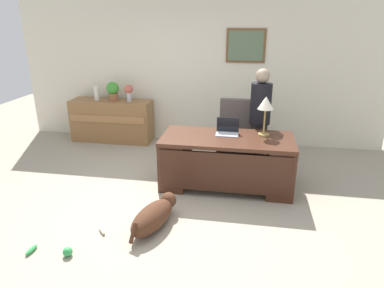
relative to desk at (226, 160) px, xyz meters
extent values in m
plane|color=#9E937F|center=(-0.73, -0.61, -0.41)|extent=(12.00, 12.00, 0.00)
cube|color=beige|center=(-0.73, 1.99, 0.94)|extent=(7.00, 0.12, 2.70)
cube|color=brown|center=(0.16, 1.92, 1.45)|extent=(0.70, 0.03, 0.60)
cube|color=#586E51|center=(0.16, 1.90, 1.45)|extent=(0.62, 0.01, 0.52)
cube|color=#422316|center=(0.00, 0.03, 0.32)|extent=(1.85, 0.85, 0.05)
cube|color=#422316|center=(-0.75, 0.03, -0.06)|extent=(0.36, 0.79, 0.71)
cube|color=#422316|center=(0.75, 0.03, -0.06)|extent=(0.36, 0.79, 0.71)
cube|color=#381E13|center=(0.00, -0.37, -0.02)|extent=(1.75, 0.04, 0.57)
cube|color=olive|center=(-2.39, 1.64, 0.00)|extent=(1.58, 0.48, 0.82)
cube|color=#A16F40|center=(-2.39, 1.39, 0.10)|extent=(1.48, 0.02, 0.14)
cube|color=#564C47|center=(0.10, 0.79, -0.04)|extent=(0.60, 0.58, 0.18)
cylinder|color=black|center=(0.10, 0.79, -0.27)|extent=(0.10, 0.10, 0.28)
cylinder|color=black|center=(0.10, 0.79, -0.39)|extent=(0.52, 0.52, 0.05)
cube|color=#564C47|center=(0.10, 1.03, 0.36)|extent=(0.60, 0.12, 0.62)
cube|color=#564C47|center=(-0.16, 0.79, 0.16)|extent=(0.08, 0.50, 0.22)
cube|color=#564C47|center=(0.36, 0.79, 0.16)|extent=(0.08, 0.50, 0.22)
cylinder|color=#262323|center=(0.45, 0.71, -0.02)|extent=(0.26, 0.26, 0.78)
cylinder|color=black|center=(0.45, 0.71, 0.68)|extent=(0.32, 0.32, 0.63)
sphere|color=gray|center=(0.45, 0.71, 1.10)|extent=(0.22, 0.22, 0.22)
ellipsoid|color=#472819|center=(-0.76, -1.22, -0.26)|extent=(0.51, 0.80, 0.30)
sphere|color=#472819|center=(-0.65, -0.86, -0.22)|extent=(0.20, 0.20, 0.20)
cylinder|color=#472819|center=(-0.87, -1.58, -0.24)|extent=(0.09, 0.15, 0.21)
cube|color=#B2B5BA|center=(-0.01, 0.13, 0.35)|extent=(0.32, 0.22, 0.01)
cube|color=black|center=(-0.01, 0.23, 0.46)|extent=(0.32, 0.01, 0.21)
cylinder|color=#9E8447|center=(0.50, 0.20, 0.36)|extent=(0.16, 0.16, 0.02)
cylinder|color=#9E8447|center=(0.50, 0.20, 0.55)|extent=(0.02, 0.02, 0.36)
cone|color=silver|center=(0.50, 0.20, 0.82)|extent=(0.22, 0.22, 0.18)
cylinder|color=#AEB9C2|center=(-2.01, 1.64, 0.49)|extent=(0.09, 0.09, 0.16)
sphere|color=#BE5C4D|center=(-2.01, 1.64, 0.64)|extent=(0.17, 0.17, 0.17)
cylinder|color=silver|center=(-2.66, 1.64, 0.54)|extent=(0.10, 0.10, 0.26)
cylinder|color=brown|center=(-2.32, 1.64, 0.48)|extent=(0.18, 0.18, 0.14)
sphere|color=green|center=(-2.32, 1.64, 0.65)|extent=(0.24, 0.24, 0.24)
sphere|color=green|center=(-1.50, -1.84, -0.36)|extent=(0.10, 0.10, 0.10)
ellipsoid|color=beige|center=(-1.33, -1.38, -0.39)|extent=(0.16, 0.19, 0.05)
ellipsoid|color=green|center=(-1.91, -1.85, -0.39)|extent=(0.07, 0.19, 0.05)
camera|label=1|loc=(0.26, -4.51, 1.92)|focal=31.88mm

